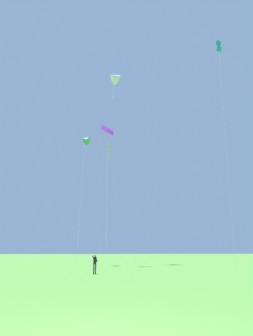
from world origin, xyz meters
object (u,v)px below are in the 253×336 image
(kite_purple_streamer, at_px, (108,138))
(kite_white_distant, at_px, (113,78))
(kite_teal_box, at_px, (219,48))
(kite_green_small, at_px, (85,140))
(person_child_small, at_px, (95,262))

(kite_purple_streamer, bearing_deg, kite_white_distant, 76.70)
(kite_white_distant, xyz_separation_m, kite_teal_box, (10.18, -14.47, -3.86))
(kite_green_small, distance_m, kite_purple_streamer, 3.71)
(kite_green_small, bearing_deg, kite_purple_streamer, -43.48)
(kite_green_small, xyz_separation_m, kite_purple_streamer, (2.67, -2.53, -0.46))
(kite_purple_streamer, bearing_deg, kite_green_small, 136.52)
(kite_white_distant, distance_m, kite_teal_box, 18.11)
(kite_teal_box, distance_m, person_child_small, 28.27)
(kite_purple_streamer, distance_m, person_child_small, 19.54)
(kite_white_distant, bearing_deg, person_child_small, -101.92)
(kite_teal_box, xyz_separation_m, kite_green_small, (-14.54, 9.88, -8.89))
(kite_green_small, height_order, kite_purple_streamer, kite_purple_streamer)
(kite_teal_box, relative_size, kite_purple_streamer, 1.49)
(kite_white_distant, distance_m, kite_purple_streamer, 15.11)
(kite_white_distant, distance_m, person_child_small, 34.38)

